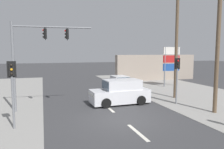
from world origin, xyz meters
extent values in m
plane|color=#3A3A3D|center=(0.00, 0.00, 0.00)|extent=(140.00, 140.00, 0.00)
cube|color=silver|center=(0.00, -2.00, 0.00)|extent=(0.20, 2.40, 0.01)
cube|color=silver|center=(0.00, 3.00, 0.00)|extent=(0.20, 2.40, 0.01)
cube|color=silver|center=(0.00, 8.00, 0.00)|extent=(0.20, 2.40, 0.01)
cube|color=gray|center=(9.00, 2.00, 0.01)|extent=(10.00, 44.00, 0.02)
cylinder|color=brown|center=(6.34, -0.29, 5.18)|extent=(0.26, 0.26, 10.36)
cylinder|color=brown|center=(6.54, 4.57, 5.37)|extent=(0.26, 0.26, 10.75)
cylinder|color=slate|center=(-6.28, 4.00, 3.00)|extent=(0.18, 0.18, 6.00)
cylinder|color=slate|center=(-3.69, 3.86, 5.70)|extent=(5.20, 0.40, 0.11)
cube|color=black|center=(-4.21, 3.89, 5.25)|extent=(0.21, 0.27, 0.68)
cube|color=black|center=(-4.21, 3.89, 5.25)|extent=(0.06, 0.44, 0.84)
sphere|color=red|center=(-4.33, 3.89, 5.47)|extent=(0.13, 0.13, 0.13)
sphere|color=black|center=(-4.33, 3.89, 5.25)|extent=(0.13, 0.13, 0.13)
sphere|color=black|center=(-4.33, 3.89, 5.03)|extent=(0.13, 0.13, 0.13)
cube|color=black|center=(-2.75, 3.81, 5.25)|extent=(0.21, 0.27, 0.68)
cube|color=black|center=(-2.75, 3.81, 5.25)|extent=(0.06, 0.44, 0.84)
sphere|color=red|center=(-2.87, 3.81, 5.47)|extent=(0.13, 0.13, 0.13)
sphere|color=black|center=(-2.87, 3.81, 5.25)|extent=(0.13, 0.13, 0.13)
sphere|color=black|center=(-2.87, 3.81, 5.03)|extent=(0.13, 0.13, 0.13)
cylinder|color=slate|center=(5.32, 2.57, 1.40)|extent=(0.12, 0.12, 2.80)
cube|color=black|center=(5.32, 2.57, 3.14)|extent=(0.27, 0.22, 0.68)
cube|color=black|center=(5.32, 2.57, 3.14)|extent=(0.44, 0.07, 0.84)
sphere|color=red|center=(5.31, 2.45, 3.36)|extent=(0.13, 0.13, 0.13)
sphere|color=black|center=(5.31, 2.45, 3.14)|extent=(0.13, 0.13, 0.13)
sphere|color=black|center=(5.31, 2.45, 2.92)|extent=(0.13, 0.13, 0.13)
cylinder|color=slate|center=(-5.96, 0.44, 1.40)|extent=(0.12, 0.12, 2.80)
cube|color=black|center=(-5.96, 0.44, 3.14)|extent=(0.27, 0.22, 0.68)
cube|color=black|center=(-5.96, 0.44, 3.14)|extent=(0.44, 0.07, 0.84)
sphere|color=black|center=(-5.95, 0.32, 3.36)|extent=(0.13, 0.13, 0.13)
sphere|color=orange|center=(-5.95, 0.32, 3.14)|extent=(0.13, 0.13, 0.13)
sphere|color=black|center=(-5.95, 0.32, 2.92)|extent=(0.13, 0.13, 0.13)
cylinder|color=slate|center=(8.93, 10.26, 2.30)|extent=(0.16, 0.16, 4.60)
cylinder|color=slate|center=(10.63, 10.26, 2.30)|extent=(0.16, 0.16, 4.60)
cube|color=silver|center=(9.78, 10.26, 4.15)|extent=(2.10, 0.14, 0.84)
cube|color=red|center=(9.78, 10.26, 3.20)|extent=(2.10, 0.14, 0.84)
cube|color=#1E4793|center=(9.78, 10.26, 2.25)|extent=(2.10, 0.14, 0.84)
cube|color=#A39384|center=(11.00, 16.00, 1.80)|extent=(12.00, 1.00, 3.60)
cube|color=silver|center=(3.19, 9.26, 0.51)|extent=(1.75, 3.66, 0.76)
cube|color=silver|center=(3.18, 9.56, 1.21)|extent=(1.56, 1.96, 0.64)
cube|color=#384756|center=(3.22, 8.59, 1.21)|extent=(1.36, 0.12, 0.54)
cube|color=#384756|center=(3.14, 10.52, 1.21)|extent=(1.33, 0.11, 0.51)
cube|color=white|center=(3.27, 7.44, 0.68)|extent=(1.36, 0.10, 0.14)
cylinder|color=black|center=(4.04, 8.17, 0.30)|extent=(0.20, 0.61, 0.60)
cylinder|color=black|center=(2.44, 8.11, 0.30)|extent=(0.20, 0.61, 0.60)
cylinder|color=black|center=(3.95, 10.40, 0.30)|extent=(0.20, 0.61, 0.60)
cylinder|color=black|center=(2.35, 10.34, 0.30)|extent=(0.20, 0.61, 0.60)
cube|color=silver|center=(1.18, 4.00, 0.64)|extent=(4.55, 1.97, 1.00)
cube|color=silver|center=(1.38, 4.01, 1.52)|extent=(2.75, 1.80, 0.76)
cube|color=#384756|center=(0.02, 3.97, 1.52)|extent=(0.11, 1.58, 0.65)
cube|color=#384756|center=(2.75, 4.05, 1.52)|extent=(0.11, 1.55, 0.61)
cube|color=white|center=(-1.08, 3.93, 0.86)|extent=(0.09, 1.56, 0.14)
cylinder|color=black|center=(-0.18, 3.04, 0.36)|extent=(0.73, 0.24, 0.72)
cylinder|color=black|center=(-0.24, 4.88, 0.36)|extent=(0.73, 0.24, 0.72)
cylinder|color=black|center=(2.61, 3.12, 0.36)|extent=(0.73, 0.24, 0.72)
cylinder|color=black|center=(2.55, 4.96, 0.36)|extent=(0.73, 0.24, 0.72)
camera|label=1|loc=(-4.45, -11.69, 4.03)|focal=35.00mm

